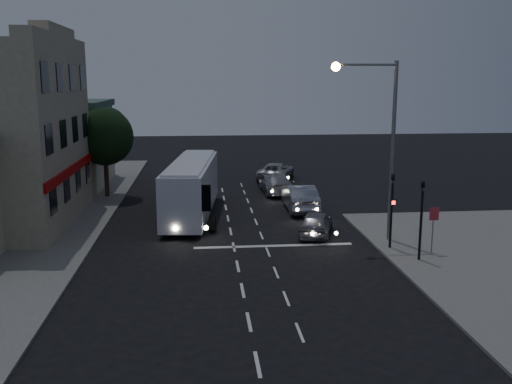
{
  "coord_description": "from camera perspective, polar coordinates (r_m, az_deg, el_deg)",
  "views": [
    {
      "loc": [
        -1.53,
        -25.34,
        8.21
      ],
      "look_at": [
        1.4,
        4.93,
        2.2
      ],
      "focal_mm": 40.0,
      "sensor_mm": 36.0,
      "label": 1
    }
  ],
  "objects": [
    {
      "name": "car_sedan_a",
      "position": [
        36.34,
        4.42,
        -0.58
      ],
      "size": [
        1.78,
        5.03,
        1.65
      ],
      "primitive_type": "imported",
      "rotation": [
        0.0,
        0.0,
        3.14
      ],
      "color": "#9A9DA9",
      "rests_on": "ground"
    },
    {
      "name": "regulatory_sign",
      "position": [
        28.12,
        17.32,
        -2.94
      ],
      "size": [
        0.45,
        0.12,
        2.2
      ],
      "color": "slate",
      "rests_on": "sidewalk_near"
    },
    {
      "name": "low_building_north",
      "position": [
        47.14,
        -20.28,
        4.62
      ],
      "size": [
        9.4,
        9.4,
        6.5
      ],
      "color": "beige",
      "rests_on": "sidewalk_far"
    },
    {
      "name": "tour_bus",
      "position": [
        34.78,
        -6.45,
        0.57
      ],
      "size": [
        3.44,
        11.32,
        3.42
      ],
      "rotation": [
        0.0,
        0.0,
        -0.1
      ],
      "color": "silver",
      "rests_on": "ground"
    },
    {
      "name": "car_sedan_c",
      "position": [
        47.41,
        2.01,
        2.08
      ],
      "size": [
        3.95,
        5.67,
        1.44
      ],
      "primitive_type": "imported",
      "rotation": [
        0.0,
        0.0,
        2.81
      ],
      "color": "#ADADAD",
      "rests_on": "ground"
    },
    {
      "name": "ground",
      "position": [
        26.68,
        -1.99,
        -6.75
      ],
      "size": [
        120.0,
        120.0,
        0.0
      ],
      "primitive_type": "plane",
      "color": "black"
    },
    {
      "name": "sidewalk_far",
      "position": [
        36.18,
        -23.88,
        -2.81
      ],
      "size": [
        12.0,
        50.0,
        0.12
      ],
      "primitive_type": "cube",
      "color": "slate",
      "rests_on": "ground"
    },
    {
      "name": "car_suv",
      "position": [
        30.7,
        6.04,
        -3.11
      ],
      "size": [
        2.69,
        4.2,
        1.33
      ],
      "primitive_type": "imported",
      "rotation": [
        0.0,
        0.0,
        2.83
      ],
      "color": "gray",
      "rests_on": "ground"
    },
    {
      "name": "traffic_signal_main",
      "position": [
        28.26,
        13.45,
        -0.95
      ],
      "size": [
        0.25,
        0.35,
        4.1
      ],
      "color": "black",
      "rests_on": "sidewalk_near"
    },
    {
      "name": "road_markings",
      "position": [
        29.93,
        0.08,
        -4.73
      ],
      "size": [
        8.0,
        30.55,
        0.01
      ],
      "color": "silver",
      "rests_on": "ground"
    },
    {
      "name": "street_tree",
      "position": [
        41.08,
        -14.93,
        5.62
      ],
      "size": [
        4.0,
        4.0,
        6.2
      ],
      "color": "black",
      "rests_on": "sidewalk_far"
    },
    {
      "name": "streetlight",
      "position": [
        29.04,
        12.36,
        6.03
      ],
      "size": [
        3.32,
        0.44,
        9.0
      ],
      "color": "slate",
      "rests_on": "sidewalk_near"
    },
    {
      "name": "car_sedan_b",
      "position": [
        41.75,
        2.0,
        0.84
      ],
      "size": [
        2.28,
        5.06,
        1.44
      ],
      "primitive_type": "imported",
      "rotation": [
        0.0,
        0.0,
        3.2
      ],
      "color": "#9C9CA1",
      "rests_on": "ground"
    },
    {
      "name": "traffic_signal_side",
      "position": [
        26.7,
        16.23,
        -1.8
      ],
      "size": [
        0.18,
        0.15,
        4.1
      ],
      "color": "black",
      "rests_on": "sidewalk_near"
    }
  ]
}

